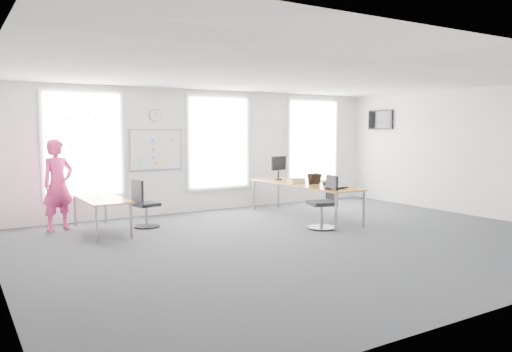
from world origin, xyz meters
TOP-DOWN VIEW (x-y plane):
  - floor at (0.00, 0.00)m, footprint 10.00×10.00m
  - ceiling at (0.00, 0.00)m, footprint 10.00×10.00m
  - wall_back at (0.00, 4.00)m, footprint 10.00×0.00m
  - wall_right at (5.00, 0.00)m, footprint 0.00×10.00m
  - window_left at (-3.00, 3.97)m, footprint 1.60×0.06m
  - window_mid at (0.30, 3.97)m, footprint 1.60×0.06m
  - window_right at (3.30, 3.97)m, footprint 1.60×0.06m
  - desk_right at (1.39, 1.87)m, footprint 0.87×3.26m
  - desk_left at (-2.99, 2.66)m, footprint 0.76×1.89m
  - chair_right at (0.99, 0.62)m, footprint 0.61×0.60m
  - chair_left at (-2.12, 2.65)m, footprint 0.53×0.53m
  - person at (-3.67, 3.29)m, footprint 0.79×0.66m
  - whiteboard at (-1.35, 3.97)m, footprint 1.20×0.03m
  - wall_clock at (-1.35, 3.97)m, footprint 0.30×0.04m
  - tv at (4.95, 3.00)m, footprint 0.06×0.90m
  - keyboard at (1.30, 0.66)m, footprint 0.52×0.29m
  - mouse at (1.63, 0.69)m, footprint 0.07×0.11m
  - lens_cap at (1.49, 1.00)m, footprint 0.07×0.07m
  - headphones at (1.51, 1.18)m, footprint 0.19×0.10m
  - laptop_sleeve at (1.44, 1.53)m, footprint 0.32×0.18m
  - paper_stack at (1.26, 1.97)m, footprint 0.36×0.28m
  - monitor at (1.40, 2.89)m, footprint 0.51×0.21m

SIDE VIEW (x-z plane):
  - floor at x=0.00m, z-range 0.00..0.00m
  - chair_left at x=-2.12m, z-range -0.06..0.94m
  - chair_right at x=0.99m, z-range -0.07..1.02m
  - desk_left at x=-2.99m, z-range 0.29..0.98m
  - desk_right at x=1.39m, z-range 0.35..1.14m
  - lens_cap at x=1.49m, z-range 0.79..0.80m
  - keyboard at x=1.30m, z-range 0.79..0.82m
  - mouse at x=1.63m, z-range 0.79..0.83m
  - headphones at x=1.51m, z-range 0.79..0.90m
  - paper_stack at x=1.26m, z-range 0.79..0.91m
  - person at x=-3.67m, z-range 0.00..1.84m
  - laptop_sleeve at x=1.44m, z-range 0.79..1.05m
  - monitor at x=1.40m, z-range 0.85..1.43m
  - wall_back at x=0.00m, z-range -3.50..6.50m
  - wall_right at x=5.00m, z-range -3.50..6.50m
  - whiteboard at x=-1.35m, z-range 1.10..2.00m
  - window_left at x=-3.00m, z-range 0.60..2.80m
  - window_mid at x=0.30m, z-range 0.60..2.80m
  - window_right at x=3.30m, z-range 0.60..2.80m
  - tv at x=4.95m, z-range 2.02..2.57m
  - wall_clock at x=-1.35m, z-range 2.20..2.50m
  - ceiling at x=0.00m, z-range 3.00..3.00m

